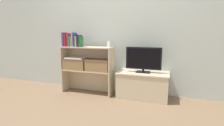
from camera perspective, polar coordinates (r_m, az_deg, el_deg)
name	(u,v)px	position (r m, az deg, el deg)	size (l,w,h in m)	color
ground_plane	(109,98)	(2.94, -0.91, -11.30)	(16.00, 16.00, 0.00)	brown
wall_back	(117,25)	(3.17, 1.80, 12.37)	(10.00, 0.05, 2.40)	#B2BCB2
tv_stand	(143,85)	(2.94, 9.98, -7.05)	(0.83, 0.43, 0.42)	#CCB793
tv	(143,59)	(2.85, 10.23, 1.26)	(0.57, 0.14, 0.41)	black
bookshelf_lower_tier	(89,77)	(3.20, -7.48, -4.61)	(0.92, 0.28, 0.41)	#CCB793
bookshelf_upper_tier	(89,55)	(3.13, -7.65, 2.70)	(0.92, 0.28, 0.41)	#CCB793
book_plum	(65,39)	(3.23, -15.16, 7.45)	(0.03, 0.16, 0.24)	#6B2D66
book_maroon	(67,41)	(3.21, -14.52, 7.10)	(0.04, 0.15, 0.20)	maroon
book_crimson	(69,40)	(3.18, -13.84, 7.38)	(0.04, 0.13, 0.23)	#B22328
book_teal	(71,41)	(3.16, -13.24, 6.88)	(0.02, 0.15, 0.18)	#1E7075
book_olive	(73,41)	(3.15, -12.73, 6.87)	(0.03, 0.14, 0.18)	olive
book_skyblue	(74,39)	(3.13, -12.33, 7.57)	(0.02, 0.14, 0.25)	#709ECC
book_navy	(75,40)	(3.12, -11.87, 7.37)	(0.02, 0.13, 0.23)	navy
book_tan	(77,41)	(3.10, -11.29, 6.95)	(0.04, 0.13, 0.18)	tan
book_charcoal	(79,41)	(3.08, -10.66, 7.12)	(0.03, 0.16, 0.20)	#232328
book_forest	(81,41)	(3.06, -10.12, 6.96)	(0.03, 0.13, 0.18)	#286638
baby_monitor	(109,44)	(2.90, -1.10, 6.16)	(0.05, 0.04, 0.13)	white
storage_basket_left	(76,63)	(3.19, -11.70, -0.07)	(0.42, 0.25, 0.20)	#937047
storage_basket_right	(99,65)	(2.99, -4.42, -0.53)	(0.42, 0.25, 0.20)	#937047
laptop	(76,58)	(3.18, -11.76, 1.69)	(0.33, 0.23, 0.02)	white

